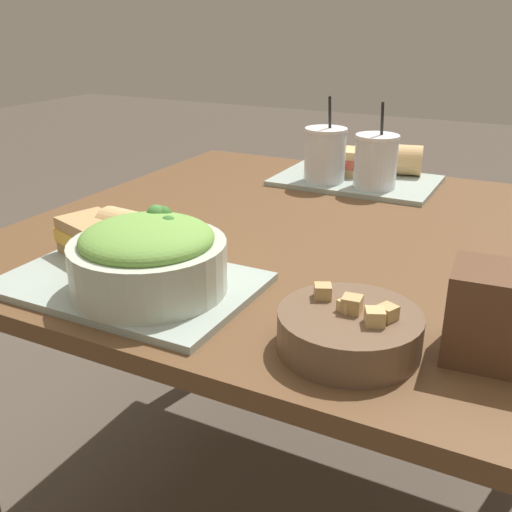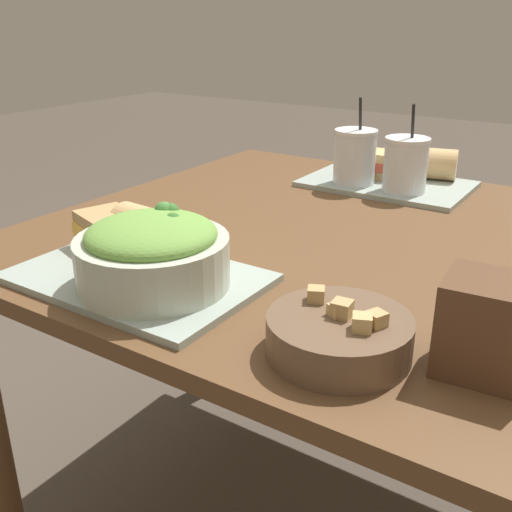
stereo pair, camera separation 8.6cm
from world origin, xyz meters
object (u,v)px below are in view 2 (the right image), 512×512
(salad_bowl, at_px, (153,252))
(drink_cup_red, at_px, (405,166))
(baguette_far, at_px, (430,163))
(baguette_near, at_px, (157,233))
(sandwich_far, at_px, (371,163))
(drink_cup_dark, at_px, (355,158))
(sandwich_near, at_px, (110,231))
(chip_bag, at_px, (489,327))
(soup_bowl, at_px, (339,334))

(salad_bowl, xyz_separation_m, drink_cup_red, (0.13, 0.71, 0.00))
(salad_bowl, distance_m, baguette_far, 0.87)
(baguette_near, bearing_deg, sandwich_far, -2.44)
(drink_cup_dark, bearing_deg, baguette_near, -98.31)
(drink_cup_dark, relative_size, drink_cup_red, 1.03)
(sandwich_far, xyz_separation_m, drink_cup_red, (0.12, -0.10, 0.03))
(sandwich_near, bearing_deg, salad_bowl, -4.98)
(drink_cup_red, bearing_deg, baguette_far, 85.56)
(sandwich_far, bearing_deg, drink_cup_red, -41.48)
(sandwich_near, bearing_deg, baguette_far, 86.47)
(sandwich_far, distance_m, baguette_far, 0.15)
(baguette_near, bearing_deg, drink_cup_dark, -3.27)
(sandwich_near, bearing_deg, drink_cup_red, 82.84)
(baguette_near, xyz_separation_m, chip_bag, (0.56, -0.05, 0.01))
(soup_bowl, relative_size, baguette_near, 1.04)
(baguette_near, height_order, sandwich_far, baguette_near)
(baguette_far, bearing_deg, sandwich_near, 145.44)
(drink_cup_red, height_order, chip_bag, drink_cup_red)
(salad_bowl, distance_m, sandwich_near, 0.19)
(soup_bowl, relative_size, sandwich_near, 1.32)
(sandwich_near, distance_m, drink_cup_red, 0.70)
(drink_cup_dark, bearing_deg, drink_cup_red, -0.00)
(baguette_near, relative_size, drink_cup_red, 0.87)
(sandwich_near, distance_m, chip_bag, 0.65)
(sandwich_far, distance_m, chip_bag, 0.89)
(drink_cup_red, bearing_deg, baguette_near, -109.59)
(baguette_far, relative_size, chip_bag, 1.24)
(salad_bowl, relative_size, baguette_near, 1.32)
(sandwich_far, bearing_deg, salad_bowl, -94.62)
(sandwich_far, bearing_deg, drink_cup_dark, -96.09)
(sandwich_far, height_order, drink_cup_dark, drink_cup_dark)
(baguette_near, height_order, drink_cup_red, drink_cup_red)
(baguette_far, height_order, drink_cup_red, drink_cup_red)
(baguette_near, xyz_separation_m, baguette_far, (0.23, 0.76, 0.00))
(sandwich_far, bearing_deg, chip_bag, -61.91)
(drink_cup_dark, height_order, drink_cup_red, drink_cup_dark)
(chip_bag, bearing_deg, soup_bowl, -163.81)
(salad_bowl, relative_size, drink_cup_dark, 1.13)
(sandwich_far, distance_m, drink_cup_dark, 0.10)
(sandwich_near, distance_m, baguette_near, 0.09)
(drink_cup_dark, relative_size, chip_bag, 1.74)
(baguette_near, bearing_deg, chip_bag, -89.85)
(soup_bowl, bearing_deg, sandwich_far, 110.73)
(baguette_far, xyz_separation_m, drink_cup_red, (-0.01, -0.15, 0.02))
(sandwich_near, xyz_separation_m, drink_cup_dark, (0.18, 0.64, 0.03))
(salad_bowl, distance_m, sandwich_far, 0.81)
(baguette_far, bearing_deg, drink_cup_red, 163.01)
(sandwich_near, height_order, sandwich_far, same)
(sandwich_far, distance_m, drink_cup_red, 0.16)
(sandwich_near, xyz_separation_m, sandwich_far, (0.18, 0.73, 0.00))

